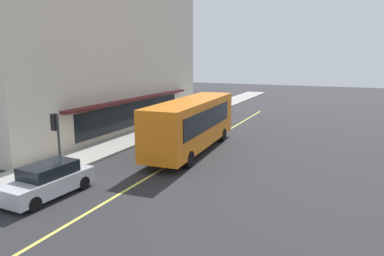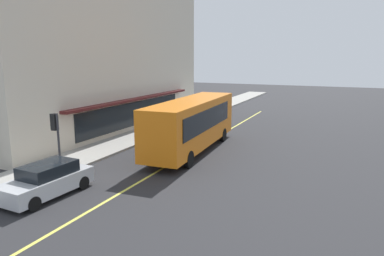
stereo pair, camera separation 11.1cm
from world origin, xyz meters
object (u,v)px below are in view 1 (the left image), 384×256
Objects in this scene: pedestrian_near_storefront at (190,108)px; bus at (193,122)px; pedestrian_waiting at (176,110)px; traffic_light at (56,129)px; car_silver at (48,181)px.

bus is at bearing -155.22° from pedestrian_near_storefront.
pedestrian_near_storefront is at bearing -5.88° from pedestrian_waiting.
traffic_light is 1.75× the size of pedestrian_waiting.
car_silver is 19.49m from pedestrian_waiting.
pedestrian_near_storefront is at bearing 2.46° from traffic_light.
car_silver is (-2.56, -1.86, -1.79)m from traffic_light.
pedestrian_waiting is at bearing 8.79° from car_silver.
traffic_light is at bearing -176.17° from pedestrian_waiting.
car_silver is 22.15m from pedestrian_near_storefront.
pedestrian_waiting is (9.21, 5.79, -0.73)m from bus.
pedestrian_near_storefront is 2.75m from pedestrian_waiting.
traffic_light reaches higher than pedestrian_waiting.
bus is 7.00× the size of pedestrian_near_storefront.
pedestrian_waiting is at bearing 32.16° from bus.
pedestrian_near_storefront is at bearing 6.99° from car_silver.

